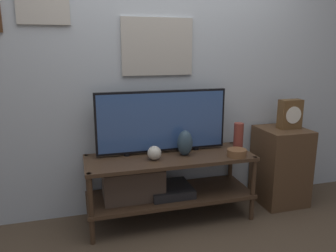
# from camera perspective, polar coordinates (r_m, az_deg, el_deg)

# --- Properties ---
(ground_plane) EXTENTS (12.00, 12.00, 0.00)m
(ground_plane) POSITION_cam_1_polar(r_m,az_deg,el_deg) (2.76, 2.09, -18.45)
(ground_plane) COLOR #4C3D2D
(wall_back) EXTENTS (6.40, 0.08, 2.70)m
(wall_back) POSITION_cam_1_polar(r_m,az_deg,el_deg) (2.90, -1.39, 11.48)
(wall_back) COLOR #B2BCC6
(wall_back) RESTS_ON ground_plane
(media_console) EXTENTS (1.41, 0.49, 0.57)m
(media_console) POSITION_cam_1_polar(r_m,az_deg,el_deg) (2.81, -2.12, -9.55)
(media_console) COLOR #422D1E
(media_console) RESTS_ON ground_plane
(television) EXTENTS (1.13, 0.05, 0.54)m
(television) POSITION_cam_1_polar(r_m,az_deg,el_deg) (2.78, -1.01, 0.84)
(television) COLOR black
(television) RESTS_ON media_console
(vase_tall_ceramic) EXTENTS (0.08, 0.08, 0.25)m
(vase_tall_ceramic) POSITION_cam_1_polar(r_m,az_deg,el_deg) (2.94, 12.16, -1.88)
(vase_tall_ceramic) COLOR brown
(vase_tall_ceramic) RESTS_ON media_console
(vase_round_glass) EXTENTS (0.11, 0.11, 0.11)m
(vase_round_glass) POSITION_cam_1_polar(r_m,az_deg,el_deg) (2.66, -2.39, -4.71)
(vase_round_glass) COLOR beige
(vase_round_glass) RESTS_ON media_console
(vase_urn_stoneware) EXTENTS (0.13, 0.12, 0.22)m
(vase_urn_stoneware) POSITION_cam_1_polar(r_m,az_deg,el_deg) (2.76, 2.96, -2.97)
(vase_urn_stoneware) COLOR #2D4251
(vase_urn_stoneware) RESTS_ON media_console
(vase_wide_bowl) EXTENTS (0.16, 0.16, 0.06)m
(vase_wide_bowl) POSITION_cam_1_polar(r_m,az_deg,el_deg) (2.81, 11.88, -4.59)
(vase_wide_bowl) COLOR brown
(vase_wide_bowl) RESTS_ON media_console
(candle_jar) EXTENTS (0.09, 0.09, 0.09)m
(candle_jar) POSITION_cam_1_polar(r_m,az_deg,el_deg) (2.87, -6.66, -3.66)
(candle_jar) COLOR #C1B29E
(candle_jar) RESTS_ON media_console
(side_table) EXTENTS (0.42, 0.43, 0.73)m
(side_table) POSITION_cam_1_polar(r_m,az_deg,el_deg) (3.32, 18.98, -6.53)
(side_table) COLOR #513823
(side_table) RESTS_ON ground_plane
(mantel_clock) EXTENTS (0.21, 0.11, 0.27)m
(mantel_clock) POSITION_cam_1_polar(r_m,az_deg,el_deg) (3.22, 20.49, 1.96)
(mantel_clock) COLOR brown
(mantel_clock) RESTS_ON side_table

